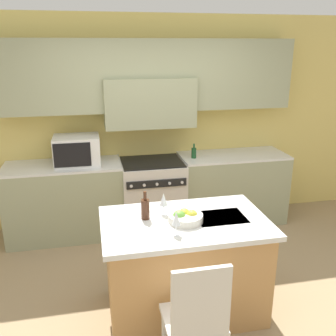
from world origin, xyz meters
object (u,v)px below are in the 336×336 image
wine_bottle (145,209)px  fruit_bowl (185,217)px  island_chair (196,316)px  wine_glass_near (176,219)px  range_stove (152,195)px  wine_glass_far (164,200)px  oil_bottle_on_counter (194,153)px  microwave (77,150)px

wine_bottle → fruit_bowl: bearing=-20.6°
island_chair → wine_glass_near: bearing=92.6°
range_stove → wine_bottle: (-0.32, -1.56, 0.53)m
wine_glass_near → range_stove: bearing=86.3°
island_chair → wine_glass_far: bearing=92.9°
wine_glass_near → wine_bottle: bearing=120.2°
range_stove → fruit_bowl: size_ratio=3.15×
wine_glass_near → oil_bottle_on_counter: (0.66, 1.86, -0.02)m
range_stove → fruit_bowl: (0.00, -1.68, 0.48)m
microwave → island_chair: microwave is taller
fruit_bowl → oil_bottle_on_counter: (0.53, 1.65, 0.08)m
wine_glass_near → fruit_bowl: bearing=59.1°
microwave → fruit_bowl: 1.94m
range_stove → wine_glass_near: wine_glass_near is taller
wine_glass_far → oil_bottle_on_counter: bearing=65.0°
island_chair → wine_bottle: wine_bottle is taller
range_stove → oil_bottle_on_counter: oil_bottle_on_counter is taller
wine_bottle → wine_glass_near: 0.39m
range_stove → microwave: bearing=178.8°
fruit_bowl → oil_bottle_on_counter: bearing=72.0°
range_stove → fruit_bowl: 1.75m
range_stove → wine_bottle: wine_bottle is taller
range_stove → oil_bottle_on_counter: (0.54, -0.03, 0.55)m
range_stove → fruit_bowl: fruit_bowl is taller
island_chair → wine_bottle: size_ratio=3.95×
wine_bottle → oil_bottle_on_counter: bearing=60.8°
wine_glass_near → wine_glass_far: bearing=93.4°
range_stove → wine_glass_far: wine_glass_far is taller
microwave → fruit_bowl: bearing=-61.7°
island_chair → wine_glass_near: size_ratio=4.96×
island_chair → oil_bottle_on_counter: 2.52m
microwave → island_chair: bearing=-71.6°
wine_bottle → wine_glass_near: bearing=-59.8°
oil_bottle_on_counter → wine_bottle: bearing=-119.2°
range_stove → island_chair: (-0.10, -2.42, 0.08)m
microwave → wine_bottle: size_ratio=2.15×
range_stove → microwave: (-0.91, 0.02, 0.66)m
range_stove → island_chair: size_ratio=0.93×
fruit_bowl → microwave: bearing=118.3°
wine_glass_far → fruit_bowl: size_ratio=0.68×
wine_bottle → oil_bottle_on_counter: 1.75m
microwave → wine_glass_far: bearing=-63.3°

